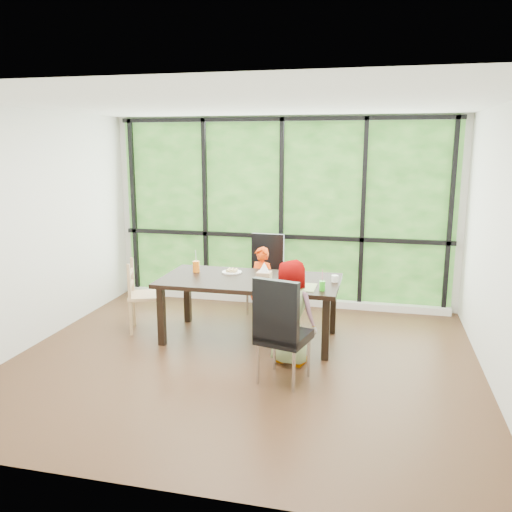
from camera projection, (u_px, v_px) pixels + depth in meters
The scene contains 23 objects.
ground at pixel (243, 360), 5.71m from camera, with size 5.00×5.00×0.00m, color black.
back_wall at pixel (282, 212), 7.56m from camera, with size 5.00×5.00×0.00m, color silver.
foliage_backdrop at pixel (282, 212), 7.55m from camera, with size 4.80×0.02×2.65m, color #204917.
window_mullions at pixel (281, 212), 7.51m from camera, with size 4.80×0.06×2.65m, color black, non-canonical shape.
window_sill at pixel (280, 300), 7.74m from camera, with size 4.80×0.12×0.10m, color silver.
dining_table at pixel (250, 309), 6.27m from camera, with size 2.11×1.05×0.75m, color black.
chair_window_leather at pixel (264, 274), 7.26m from camera, with size 0.46×0.46×1.08m, color black.
chair_interior_leather at pixel (284, 329), 5.11m from camera, with size 0.46×0.46×1.08m, color black.
chair_end_beech at pixel (145, 295), 6.57m from camera, with size 0.42×0.40×0.90m, color tan.
child_toddler at pixel (261, 285), 6.85m from camera, with size 0.37×0.24×1.01m, color #E43A05.
child_older at pixel (293, 312), 5.53m from camera, with size 0.55×0.36×1.13m, color slate.
placemat at pixel (294, 286), 5.84m from camera, with size 0.49×0.36×0.01m, color tan.
plate_far at pixel (232, 272), 6.48m from camera, with size 0.25×0.25×0.02m, color white.
plate_near at pixel (293, 286), 5.85m from camera, with size 0.24×0.24×0.02m, color white.
orange_cup at pixel (196, 267), 6.51m from camera, with size 0.09×0.09×0.14m, color orange.
green_cup at pixel (322, 286), 5.68m from camera, with size 0.07×0.07×0.10m, color #37D126.
white_mug at pixel (335, 279), 6.04m from camera, with size 0.08×0.08×0.08m, color white.
tissue_box at pixel (264, 278), 5.97m from camera, with size 0.16×0.16×0.13m, color tan.
crepe_rolls_far at pixel (232, 270), 6.47m from camera, with size 0.15×0.12×0.04m, color tan, non-canonical shape.
crepe_rolls_near at pixel (293, 284), 5.84m from camera, with size 0.15×0.12×0.04m, color tan, non-canonical shape.
straw_white at pixel (196, 258), 6.48m from camera, with size 0.01×0.01×0.20m, color white.
straw_pink at pixel (322, 278), 5.66m from camera, with size 0.01×0.01×0.20m, color pink.
tissue at pixel (264, 267), 5.95m from camera, with size 0.12×0.12×0.11m, color white.
Camera 1 is at (1.36, -5.17, 2.31)m, focal length 36.75 mm.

